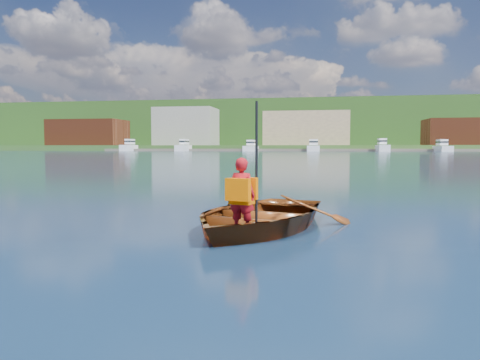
% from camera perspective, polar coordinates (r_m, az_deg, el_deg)
% --- Properties ---
extents(ground, '(600.00, 600.00, 0.00)m').
position_cam_1_polar(ground, '(6.91, 8.29, -6.54)').
color(ground, '#132846').
rests_on(ground, ground).
extents(rowboat, '(3.28, 3.95, 0.71)m').
position_cam_1_polar(rowboat, '(7.23, 2.21, -4.39)').
color(rowboat, brown).
rests_on(rowboat, ground).
extents(child_paddler, '(0.43, 0.41, 1.78)m').
position_cam_1_polar(child_paddler, '(6.31, 0.25, -1.72)').
color(child_paddler, '#A20F17').
rests_on(child_paddler, ground).
extents(shoreline, '(400.00, 140.00, 22.00)m').
position_cam_1_polar(shoreline, '(243.57, 9.78, 6.07)').
color(shoreline, '#284C1D').
rests_on(shoreline, ground).
extents(dock, '(160.05, 8.97, 0.80)m').
position_cam_1_polar(dock, '(154.95, 12.32, 3.59)').
color(dock, '#635A4C').
rests_on(dock, ground).
extents(waterfront_buildings, '(202.00, 16.00, 14.00)m').
position_cam_1_polar(waterfront_buildings, '(172.10, 7.17, 6.13)').
color(waterfront_buildings, brown).
rests_on(waterfront_buildings, ground).
extents(marina_yachts, '(143.03, 13.47, 4.31)m').
position_cam_1_polar(marina_yachts, '(150.26, 12.38, 3.96)').
color(marina_yachts, white).
rests_on(marina_yachts, ground).
extents(hillside_trees, '(286.13, 86.54, 25.97)m').
position_cam_1_polar(hillside_trees, '(239.74, 5.47, 7.72)').
color(hillside_trees, '#382314').
rests_on(hillside_trees, ground).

